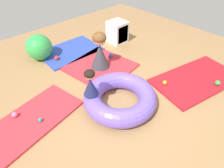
# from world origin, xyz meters

# --- Properties ---
(ground_plane) EXTENTS (8.00, 8.00, 0.00)m
(ground_plane) POSITION_xyz_m (0.00, 0.00, 0.00)
(ground_plane) COLOR #9E7549
(gym_mat_near_left) EXTENTS (1.73, 1.10, 0.04)m
(gym_mat_near_left) POSITION_xyz_m (-1.34, 0.74, 0.02)
(gym_mat_near_left) COLOR red
(gym_mat_near_left) RESTS_ON ground
(gym_mat_front) EXTENTS (1.45, 1.05, 0.04)m
(gym_mat_front) POSITION_xyz_m (0.36, 2.19, 0.02)
(gym_mat_front) COLOR #2D47B7
(gym_mat_front) RESTS_ON ground
(gym_mat_far_right) EXTENTS (1.97, 1.34, 0.04)m
(gym_mat_far_right) POSITION_xyz_m (1.62, -0.53, 0.02)
(gym_mat_far_right) COLOR #B21923
(gym_mat_far_right) RESTS_ON ground
(gym_mat_near_right) EXTENTS (1.43, 1.46, 0.04)m
(gym_mat_near_right) POSITION_xyz_m (0.46, 1.14, 0.02)
(gym_mat_near_right) COLOR red
(gym_mat_near_right) RESTS_ON ground
(inflatable_cushion) EXTENTS (1.27, 1.27, 0.31)m
(inflatable_cushion) POSITION_xyz_m (-0.01, 0.05, 0.16)
(inflatable_cushion) COLOR #7056D1
(inflatable_cushion) RESTS_ON ground
(child_in_navy) EXTENTS (0.28, 0.28, 0.48)m
(child_in_navy) POSITION_xyz_m (-0.42, 0.32, 0.55)
(child_in_navy) COLOR navy
(child_in_navy) RESTS_ON inflatable_cushion
(adult_seated) EXTENTS (0.55, 0.55, 0.80)m
(adult_seated) POSITION_xyz_m (0.46, 1.14, 0.43)
(adult_seated) COLOR #383842
(adult_seated) RESTS_ON gym_mat_near_right
(play_ball_pink) EXTENTS (0.09, 0.09, 0.09)m
(play_ball_pink) POSITION_xyz_m (-1.50, 0.97, 0.09)
(play_ball_pink) COLOR pink
(play_ball_pink) RESTS_ON gym_mat_near_left
(play_ball_green) EXTENTS (0.10, 0.10, 0.10)m
(play_ball_green) POSITION_xyz_m (1.72, -0.91, 0.09)
(play_ball_green) COLOR green
(play_ball_green) RESTS_ON gym_mat_far_right
(play_ball_yellow) EXTENTS (0.08, 0.08, 0.08)m
(play_ball_yellow) POSITION_xyz_m (0.99, -0.19, 0.08)
(play_ball_yellow) COLOR yellow
(play_ball_yellow) RESTS_ON gym_mat_far_right
(play_ball_teal) EXTENTS (0.06, 0.06, 0.06)m
(play_ball_teal) POSITION_xyz_m (-1.24, 0.60, 0.07)
(play_ball_teal) COLOR teal
(play_ball_teal) RESTS_ON gym_mat_near_left
(play_ball_blue) EXTENTS (0.10, 0.10, 0.10)m
(play_ball_blue) POSITION_xyz_m (0.89, 1.27, 0.09)
(play_ball_blue) COLOR blue
(play_ball_blue) RESTS_ON gym_mat_near_right
(play_ball_red) EXTENTS (0.10, 0.10, 0.10)m
(play_ball_red) POSITION_xyz_m (-0.11, 2.03, 0.09)
(play_ball_red) COLOR red
(play_ball_red) RESTS_ON gym_mat_front
(exercise_ball_large) EXTENTS (0.59, 0.59, 0.59)m
(exercise_ball_large) POSITION_xyz_m (-0.31, 2.39, 0.30)
(exercise_ball_large) COLOR green
(exercise_ball_large) RESTS_ON ground
(storage_cube) EXTENTS (0.44, 0.44, 0.56)m
(storage_cube) POSITION_xyz_m (1.59, 1.76, 0.28)
(storage_cube) COLOR silver
(storage_cube) RESTS_ON ground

